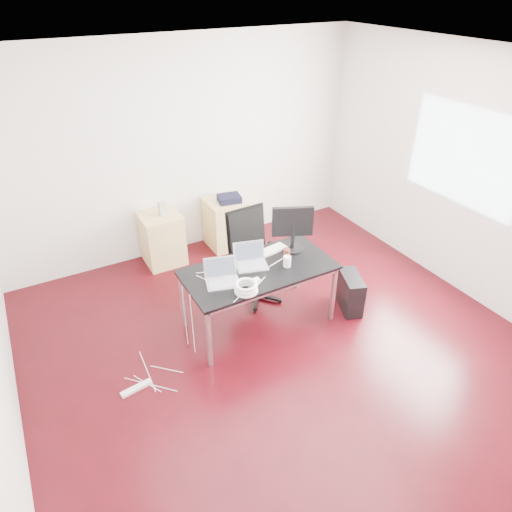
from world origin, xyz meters
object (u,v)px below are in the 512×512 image
office_chair (253,252)px  filing_cabinet_left (162,239)px  desk (259,272)px  filing_cabinet_right (225,223)px  pc_tower (350,292)px

office_chair → filing_cabinet_left: office_chair is taller
desk → filing_cabinet_left: 1.84m
filing_cabinet_left → filing_cabinet_right: (0.93, 0.00, 0.00)m
filing_cabinet_right → pc_tower: size_ratio=1.56×
desk → filing_cabinet_right: desk is taller
pc_tower → office_chair: bearing=158.2°
filing_cabinet_left → filing_cabinet_right: size_ratio=1.00×
office_chair → filing_cabinet_right: 1.28m
office_chair → pc_tower: office_chair is taller
office_chair → desk: bearing=-114.8°
pc_tower → filing_cabinet_left: bearing=148.5°
filing_cabinet_right → desk: bearing=-104.0°
desk → filing_cabinet_left: bearing=105.9°
filing_cabinet_left → pc_tower: size_ratio=1.56×
office_chair → pc_tower: bearing=-45.5°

